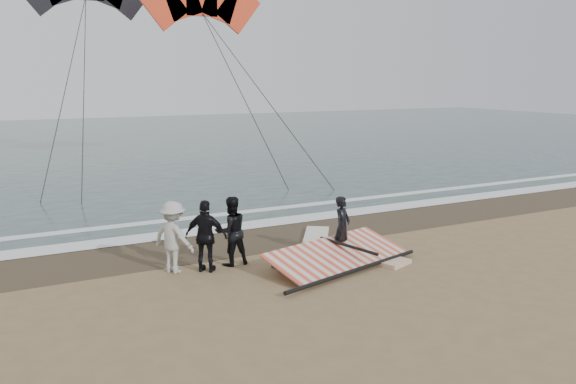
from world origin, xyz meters
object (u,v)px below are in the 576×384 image
at_px(board_white, 359,253).
at_px(board_cream, 316,239).
at_px(man_main, 342,226).
at_px(sail_rig, 332,256).

relative_size(board_white, board_cream, 1.07).
distance_m(man_main, board_white, 0.86).
distance_m(board_cream, sail_rig, 2.02).
distance_m(board_white, board_cream, 1.68).
xyz_separation_m(board_white, sail_rig, (-0.99, -0.28, 0.14)).
relative_size(man_main, board_white, 0.59).
bearing_deg(sail_rig, board_white, 15.63).
xyz_separation_m(board_white, board_cream, (-0.38, 1.64, -0.00)).
relative_size(board_white, sail_rig, 0.63).
height_order(board_white, board_cream, board_white).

